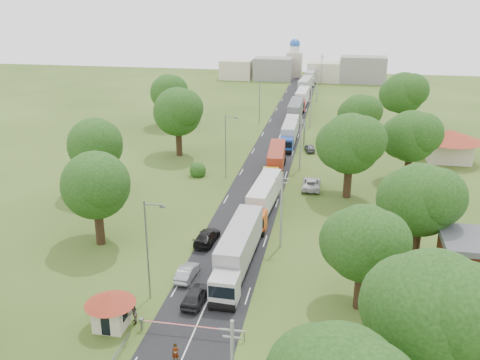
% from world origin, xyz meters
% --- Properties ---
extents(ground, '(260.00, 260.00, 0.00)m').
position_xyz_m(ground, '(0.00, 0.00, 0.00)').
color(ground, '#324717').
rests_on(ground, ground).
extents(road, '(8.00, 200.00, 0.04)m').
position_xyz_m(road, '(0.00, 20.00, 0.00)').
color(road, black).
rests_on(road, ground).
extents(boom_barrier, '(9.22, 0.35, 1.18)m').
position_xyz_m(boom_barrier, '(-1.36, -25.00, 0.89)').
color(boom_barrier, slate).
rests_on(boom_barrier, ground).
extents(guard_booth, '(4.40, 4.40, 3.45)m').
position_xyz_m(guard_booth, '(-7.20, -25.00, 2.16)').
color(guard_booth, beige).
rests_on(guard_booth, ground).
extents(info_sign, '(0.12, 3.10, 4.10)m').
position_xyz_m(info_sign, '(5.20, 35.00, 3.00)').
color(info_sign, slate).
rests_on(info_sign, ground).
extents(pole_1, '(1.60, 0.24, 9.00)m').
position_xyz_m(pole_1, '(5.50, -7.00, 4.68)').
color(pole_1, gray).
rests_on(pole_1, ground).
extents(pole_2, '(1.60, 0.24, 9.00)m').
position_xyz_m(pole_2, '(5.50, 21.00, 4.68)').
color(pole_2, gray).
rests_on(pole_2, ground).
extents(pole_3, '(1.60, 0.24, 9.00)m').
position_xyz_m(pole_3, '(5.50, 49.00, 4.68)').
color(pole_3, gray).
rests_on(pole_3, ground).
extents(pole_4, '(1.60, 0.24, 9.00)m').
position_xyz_m(pole_4, '(5.50, 77.00, 4.68)').
color(pole_4, gray).
rests_on(pole_4, ground).
extents(pole_5, '(1.60, 0.24, 9.00)m').
position_xyz_m(pole_5, '(5.50, 105.00, 4.68)').
color(pole_5, gray).
rests_on(pole_5, ground).
extents(lamp_0, '(2.03, 0.22, 10.00)m').
position_xyz_m(lamp_0, '(-5.35, -20.00, 5.55)').
color(lamp_0, slate).
rests_on(lamp_0, ground).
extents(lamp_1, '(2.03, 0.22, 10.00)m').
position_xyz_m(lamp_1, '(-5.35, 15.00, 5.55)').
color(lamp_1, slate).
rests_on(lamp_1, ground).
extents(lamp_2, '(2.03, 0.22, 10.00)m').
position_xyz_m(lamp_2, '(-5.35, 50.00, 5.55)').
color(lamp_2, slate).
rests_on(lamp_2, ground).
extents(tree_1, '(9.60, 9.60, 12.05)m').
position_xyz_m(tree_1, '(17.99, -29.83, 7.85)').
color(tree_1, '#382616').
rests_on(tree_1, ground).
extents(tree_2, '(8.00, 8.00, 10.10)m').
position_xyz_m(tree_2, '(13.99, -17.86, 6.60)').
color(tree_2, '#382616').
rests_on(tree_2, ground).
extents(tree_3, '(8.80, 8.80, 11.07)m').
position_xyz_m(tree_3, '(19.99, -7.84, 7.22)').
color(tree_3, '#382616').
rests_on(tree_3, ground).
extents(tree_4, '(9.60, 9.60, 12.05)m').
position_xyz_m(tree_4, '(12.99, 10.17, 7.85)').
color(tree_4, '#382616').
rests_on(tree_4, ground).
extents(tree_5, '(8.80, 8.80, 11.07)m').
position_xyz_m(tree_5, '(21.99, 18.16, 7.22)').
color(tree_5, '#382616').
rests_on(tree_5, ground).
extents(tree_6, '(8.00, 8.00, 10.10)m').
position_xyz_m(tree_6, '(14.99, 35.14, 6.60)').
color(tree_6, '#382616').
rests_on(tree_6, ground).
extents(tree_7, '(9.60, 9.60, 12.05)m').
position_xyz_m(tree_7, '(23.99, 50.17, 7.85)').
color(tree_7, '#382616').
rests_on(tree_7, ground).
extents(tree_10, '(8.80, 8.80, 11.07)m').
position_xyz_m(tree_10, '(-15.01, -9.84, 7.22)').
color(tree_10, '#382616').
rests_on(tree_10, ground).
extents(tree_11, '(8.80, 8.80, 11.07)m').
position_xyz_m(tree_11, '(-22.01, 5.16, 7.22)').
color(tree_11, '#382616').
rests_on(tree_11, ground).
extents(tree_12, '(9.60, 9.60, 12.05)m').
position_xyz_m(tree_12, '(-16.01, 25.17, 7.85)').
color(tree_12, '#382616').
rests_on(tree_12, ground).
extents(tree_13, '(8.80, 8.80, 11.07)m').
position_xyz_m(tree_13, '(-24.01, 45.16, 7.22)').
color(tree_13, '#382616').
rests_on(tree_13, ground).
extents(house_cream, '(10.08, 10.08, 5.80)m').
position_xyz_m(house_cream, '(30.00, 30.00, 3.64)').
color(house_cream, beige).
rests_on(house_cream, ground).
extents(distant_town, '(52.00, 8.00, 8.00)m').
position_xyz_m(distant_town, '(0.68, 110.00, 3.49)').
color(distant_town, gray).
rests_on(distant_town, ground).
extents(church, '(5.00, 5.00, 12.30)m').
position_xyz_m(church, '(-4.00, 118.00, 5.39)').
color(church, beige).
rests_on(church, ground).
extents(truck_0, '(3.02, 15.66, 4.34)m').
position_xyz_m(truck_0, '(1.71, -13.10, 2.30)').
color(truck_0, silver).
rests_on(truck_0, ground).
extents(truck_1, '(3.15, 14.42, 3.98)m').
position_xyz_m(truck_1, '(2.19, 2.19, 2.11)').
color(truck_1, '#C84416').
rests_on(truck_1, ground).
extents(truck_2, '(3.13, 14.10, 3.89)m').
position_xyz_m(truck_2, '(1.83, 18.53, 2.07)').
color(truck_2, gold).
rests_on(truck_2, ground).
extents(truck_3, '(2.59, 14.39, 3.99)m').
position_xyz_m(truck_3, '(2.37, 35.98, 2.12)').
color(truck_3, '#1C42AA').
rests_on(truck_3, ground).
extents(truck_4, '(2.68, 15.42, 4.28)m').
position_xyz_m(truck_4, '(1.87, 54.05, 2.27)').
color(truck_4, white).
rests_on(truck_4, ground).
extents(truck_5, '(2.87, 14.87, 4.12)m').
position_xyz_m(truck_5, '(2.18, 69.89, 2.18)').
color(truck_5, '#A7192D').
rests_on(truck_5, ground).
extents(truck_6, '(3.47, 15.39, 4.25)m').
position_xyz_m(truck_6, '(1.79, 86.99, 2.25)').
color(truck_6, '#266727').
rests_on(truck_6, ground).
extents(truck_7, '(3.18, 14.92, 4.12)m').
position_xyz_m(truck_7, '(2.37, 104.41, 2.19)').
color(truck_7, silver).
rests_on(truck_7, ground).
extents(car_lane_front, '(2.13, 4.65, 1.54)m').
position_xyz_m(car_lane_front, '(-1.00, -20.00, 0.77)').
color(car_lane_front, black).
rests_on(car_lane_front, ground).
extents(car_lane_mid, '(1.76, 4.33, 1.40)m').
position_xyz_m(car_lane_mid, '(-3.00, -15.83, 0.70)').
color(car_lane_mid, gray).
rests_on(car_lane_mid, ground).
extents(car_lane_rear, '(2.47, 5.32, 1.50)m').
position_xyz_m(car_lane_rear, '(-3.00, -7.60, 0.75)').
color(car_lane_rear, black).
rests_on(car_lane_rear, ground).
extents(car_verge_near, '(2.74, 5.77, 1.59)m').
position_xyz_m(car_verge_near, '(7.89, 12.46, 0.80)').
color(car_verge_near, silver).
rests_on(car_verge_near, ground).
extents(car_verge_far, '(2.39, 4.13, 1.32)m').
position_xyz_m(car_verge_far, '(6.51, 31.60, 0.66)').
color(car_verge_far, '#585960').
rests_on(car_verge_far, ground).
extents(pedestrian_near, '(0.64, 0.47, 1.63)m').
position_xyz_m(pedestrian_near, '(-0.37, -28.50, 0.81)').
color(pedestrian_near, gray).
rests_on(pedestrian_near, ground).
extents(pedestrian_booth, '(1.01, 1.12, 1.88)m').
position_xyz_m(pedestrian_booth, '(-5.51, -24.22, 0.94)').
color(pedestrian_booth, gray).
rests_on(pedestrian_booth, ground).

